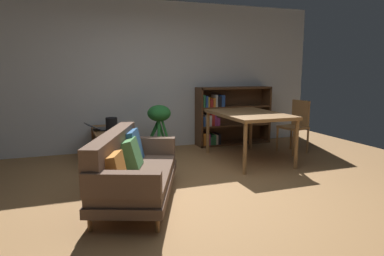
{
  "coord_description": "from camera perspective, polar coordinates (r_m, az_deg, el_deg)",
  "views": [
    {
      "loc": [
        -1.4,
        -3.6,
        1.46
      ],
      "look_at": [
        0.22,
        0.86,
        0.66
      ],
      "focal_mm": 32.15,
      "sensor_mm": 36.0,
      "label": 1
    }
  ],
  "objects": [
    {
      "name": "ground_plane",
      "position": [
        4.13,
        1.2,
        -11.09
      ],
      "size": [
        8.16,
        8.16,
        0.0
      ],
      "primitive_type": "plane",
      "color": "#9E7042"
    },
    {
      "name": "back_wall_panel",
      "position": [
        6.46,
        -7.54,
        8.55
      ],
      "size": [
        6.8,
        0.1,
        2.7
      ],
      "primitive_type": "cube",
      "color": "silver",
      "rests_on": "ground_plane"
    },
    {
      "name": "fabric_couch",
      "position": [
        3.96,
        -10.19,
        -6.5
      ],
      "size": [
        1.32,
        1.88,
        0.77
      ],
      "color": "brown",
      "rests_on": "ground_plane"
    },
    {
      "name": "media_console",
      "position": [
        5.75,
        -13.9,
        -2.86
      ],
      "size": [
        0.41,
        1.11,
        0.51
      ],
      "color": "brown",
      "rests_on": "ground_plane"
    },
    {
      "name": "open_laptop",
      "position": [
        5.73,
        -14.88,
        0.03
      ],
      "size": [
        0.47,
        0.37,
        0.11
      ],
      "color": "#333338",
      "rests_on": "media_console"
    },
    {
      "name": "desk_speaker",
      "position": [
        5.43,
        -13.2,
        0.5
      ],
      "size": [
        0.18,
        0.18,
        0.23
      ],
      "color": "black",
      "rests_on": "media_console"
    },
    {
      "name": "potted_floor_plant",
      "position": [
        5.8,
        -5.45,
        0.3
      ],
      "size": [
        0.39,
        0.48,
        0.88
      ],
      "color": "#9E9389",
      "rests_on": "ground_plane"
    },
    {
      "name": "dining_table",
      "position": [
        5.61,
        9.41,
        1.81
      ],
      "size": [
        0.96,
        1.46,
        0.78
      ],
      "color": "olive",
      "rests_on": "ground_plane"
    },
    {
      "name": "dining_chair_near",
      "position": [
        6.4,
        16.86,
        0.75
      ],
      "size": [
        0.47,
        0.49,
        0.93
      ],
      "color": "olive",
      "rests_on": "ground_plane"
    },
    {
      "name": "bookshelf",
      "position": [
        6.84,
        5.81,
        1.95
      ],
      "size": [
        1.51,
        0.36,
        1.13
      ],
      "color": "#56351E",
      "rests_on": "ground_plane"
    }
  ]
}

